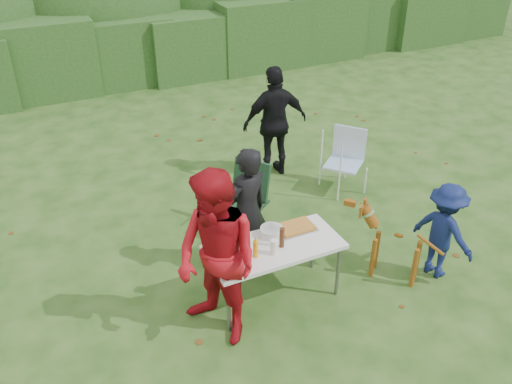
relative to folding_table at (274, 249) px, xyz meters
name	(u,v)px	position (x,y,z in m)	size (l,w,h in m)	color
ground	(287,290)	(0.19, 0.03, -0.69)	(80.00, 80.00, 0.00)	#1E4211
hedge_row	(120,47)	(0.19, 8.03, 0.16)	(22.00, 1.40, 1.70)	#23471C
folding_table	(274,249)	(0.00, 0.00, 0.00)	(1.50, 0.70, 0.74)	silver
person_cook	(247,212)	(-0.05, 0.62, 0.14)	(0.60, 0.40, 1.65)	black
person_red_jacket	(217,260)	(-0.77, -0.25, 0.28)	(0.94, 0.73, 1.94)	#A60E17
person_black_puffy	(275,122)	(1.38, 2.68, 0.21)	(1.05, 0.44, 1.79)	black
child	(443,231)	(2.01, -0.47, -0.07)	(0.80, 0.46, 1.24)	#0F1948
dog	(397,246)	(1.48, -0.31, -0.22)	(0.98, 0.39, 0.93)	brown
camping_chair	(243,201)	(0.21, 1.33, -0.18)	(0.63, 0.63, 1.01)	#19381F
lawn_chair	(344,161)	(2.09, 1.75, -0.20)	(0.57, 0.57, 0.97)	#3A75BE
food_tray	(296,229)	(0.36, 0.17, 0.06)	(0.45, 0.30, 0.02)	#B7B7BA
focaccia_bread	(296,227)	(0.36, 0.17, 0.09)	(0.40, 0.26, 0.04)	#BB7A2C
mustard_bottle	(256,249)	(-0.27, -0.09, 0.15)	(0.06, 0.06, 0.20)	gold
ketchup_bottle	(245,250)	(-0.39, -0.08, 0.16)	(0.06, 0.06, 0.22)	#AE0C26
beer_bottle	(282,238)	(0.06, -0.05, 0.17)	(0.06, 0.06, 0.24)	#47230F
paper_towel_roll	(219,240)	(-0.58, 0.18, 0.18)	(0.12, 0.12, 0.26)	white
cup_stack	(274,247)	(-0.08, -0.14, 0.14)	(0.08, 0.08, 0.18)	white
pasta_bowl	(272,232)	(0.06, 0.18, 0.10)	(0.26, 0.26, 0.10)	silver
plate_stack	(232,260)	(-0.54, -0.06, 0.08)	(0.24, 0.24, 0.05)	white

